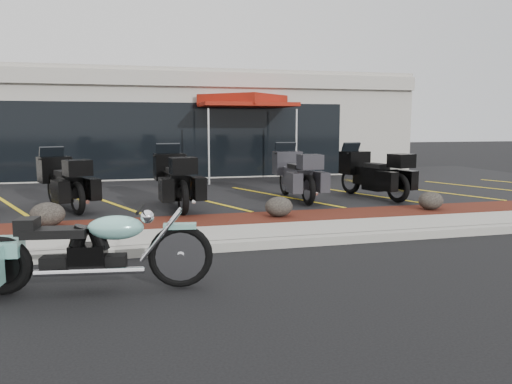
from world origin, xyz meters
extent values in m
plane|color=black|center=(0.00, 0.00, 0.00)|extent=(90.00, 90.00, 0.00)
cube|color=gray|center=(0.00, 0.90, 0.07)|extent=(24.00, 0.25, 0.15)
cube|color=gray|center=(0.00, 1.60, 0.07)|extent=(24.00, 1.20, 0.15)
cube|color=#32170B|center=(0.00, 2.80, 0.08)|extent=(24.00, 1.20, 0.16)
cube|color=black|center=(0.00, 8.20, 0.07)|extent=(26.00, 9.60, 0.15)
cube|color=#AAA69A|center=(0.00, 14.50, 2.00)|extent=(18.00, 8.00, 4.00)
cube|color=black|center=(0.00, 10.52, 1.50)|extent=(12.00, 0.06, 2.60)
cube|color=#AAA69A|center=(0.00, 10.49, 3.60)|extent=(18.00, 0.30, 0.50)
ellipsoid|color=black|center=(-3.23, 2.91, 0.39)|extent=(0.64, 0.53, 0.45)
ellipsoid|color=black|center=(1.26, 2.78, 0.37)|extent=(0.58, 0.49, 0.41)
ellipsoid|color=black|center=(4.81, 2.74, 0.36)|extent=(0.57, 0.47, 0.40)
cone|color=orange|center=(-0.68, 8.16, 0.36)|extent=(0.36, 0.36, 0.41)
cylinder|color=silver|center=(0.63, 8.90, 1.35)|extent=(0.06, 0.06, 2.41)
cylinder|color=silver|center=(3.55, 8.63, 1.35)|extent=(0.06, 0.06, 2.41)
cylinder|color=silver|center=(0.91, 11.82, 1.35)|extent=(0.06, 0.06, 2.41)
cylinder|color=silver|center=(3.82, 11.54, 1.35)|extent=(0.06, 0.06, 2.41)
cube|color=maroon|center=(2.23, 10.22, 2.71)|extent=(3.42, 3.42, 0.13)
cube|color=maroon|center=(2.23, 10.22, 2.89)|extent=(3.24, 3.24, 0.37)
camera|label=1|loc=(-1.75, -6.97, 2.06)|focal=35.00mm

